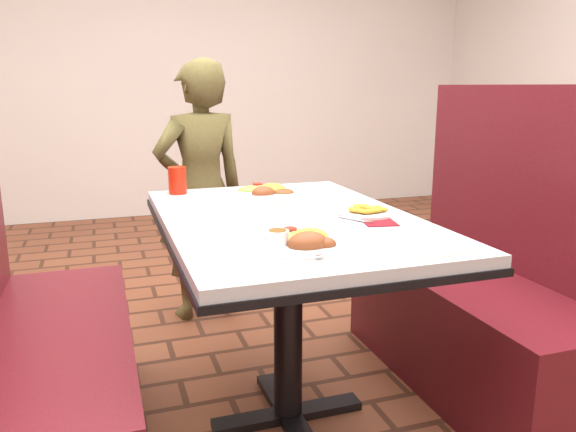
{
  "coord_description": "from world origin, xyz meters",
  "views": [
    {
      "loc": [
        -0.58,
        -1.71,
        1.17
      ],
      "look_at": [
        0.0,
        0.0,
        0.75
      ],
      "focal_mm": 35.0,
      "sensor_mm": 36.0,
      "label": 1
    }
  ],
  "objects_px": {
    "dining_table": "(288,244)",
    "red_tumbler": "(177,180)",
    "booth_bench_right": "(481,306)",
    "far_dinner_plate": "(267,189)",
    "booth_bench_left": "(39,370)",
    "diner_person": "(201,192)",
    "plantain_plate": "(366,212)",
    "near_dinner_plate": "(303,237)"
  },
  "relations": [
    {
      "from": "dining_table",
      "to": "red_tumbler",
      "type": "xyz_separation_m",
      "value": [
        -0.29,
        0.52,
        0.15
      ]
    },
    {
      "from": "booth_bench_right",
      "to": "far_dinner_plate",
      "type": "distance_m",
      "value": 0.96
    },
    {
      "from": "booth_bench_right",
      "to": "red_tumbler",
      "type": "distance_m",
      "value": 1.3
    },
    {
      "from": "dining_table",
      "to": "booth_bench_left",
      "type": "xyz_separation_m",
      "value": [
        -0.8,
        0.0,
        -0.32
      ]
    },
    {
      "from": "booth_bench_right",
      "to": "red_tumbler",
      "type": "bearing_deg",
      "value": 154.54
    },
    {
      "from": "diner_person",
      "to": "red_tumbler",
      "type": "xyz_separation_m",
      "value": [
        -0.18,
        -0.54,
        0.15
      ]
    },
    {
      "from": "booth_bench_left",
      "to": "far_dinner_plate",
      "type": "distance_m",
      "value": 1.01
    },
    {
      "from": "booth_bench_left",
      "to": "plantain_plate",
      "type": "bearing_deg",
      "value": -3.74
    },
    {
      "from": "diner_person",
      "to": "near_dinner_plate",
      "type": "distance_m",
      "value": 1.42
    },
    {
      "from": "booth_bench_left",
      "to": "far_dinner_plate",
      "type": "height_order",
      "value": "booth_bench_left"
    },
    {
      "from": "far_dinner_plate",
      "to": "plantain_plate",
      "type": "xyz_separation_m",
      "value": [
        0.21,
        -0.43,
        -0.01
      ]
    },
    {
      "from": "plantain_plate",
      "to": "red_tumbler",
      "type": "relative_size",
      "value": 1.75
    },
    {
      "from": "dining_table",
      "to": "far_dinner_plate",
      "type": "bearing_deg",
      "value": 84.3
    },
    {
      "from": "booth_bench_right",
      "to": "near_dinner_plate",
      "type": "distance_m",
      "value": 1.05
    },
    {
      "from": "near_dinner_plate",
      "to": "red_tumbler",
      "type": "bearing_deg",
      "value": 103.76
    },
    {
      "from": "diner_person",
      "to": "near_dinner_plate",
      "type": "bearing_deg",
      "value": 79.0
    },
    {
      "from": "far_dinner_plate",
      "to": "plantain_plate",
      "type": "distance_m",
      "value": 0.48
    },
    {
      "from": "booth_bench_left",
      "to": "diner_person",
      "type": "relative_size",
      "value": 0.92
    },
    {
      "from": "diner_person",
      "to": "far_dinner_plate",
      "type": "xyz_separation_m",
      "value": [
        0.14,
        -0.69,
        0.12
      ]
    },
    {
      "from": "red_tumbler",
      "to": "far_dinner_plate",
      "type": "bearing_deg",
      "value": -24.96
    },
    {
      "from": "dining_table",
      "to": "plantain_plate",
      "type": "distance_m",
      "value": 0.28
    },
    {
      "from": "dining_table",
      "to": "far_dinner_plate",
      "type": "relative_size",
      "value": 4.47
    },
    {
      "from": "far_dinner_plate",
      "to": "red_tumbler",
      "type": "relative_size",
      "value": 2.54
    },
    {
      "from": "far_dinner_plate",
      "to": "near_dinner_plate",
      "type": "bearing_deg",
      "value": -98.91
    },
    {
      "from": "dining_table",
      "to": "far_dinner_plate",
      "type": "height_order",
      "value": "far_dinner_plate"
    },
    {
      "from": "near_dinner_plate",
      "to": "red_tumbler",
      "type": "xyz_separation_m",
      "value": [
        -0.21,
        0.87,
        0.03
      ]
    },
    {
      "from": "dining_table",
      "to": "near_dinner_plate",
      "type": "height_order",
      "value": "near_dinner_plate"
    },
    {
      "from": "diner_person",
      "to": "plantain_plate",
      "type": "height_order",
      "value": "diner_person"
    },
    {
      "from": "dining_table",
      "to": "red_tumbler",
      "type": "relative_size",
      "value": 11.33
    },
    {
      "from": "booth_bench_left",
      "to": "red_tumbler",
      "type": "xyz_separation_m",
      "value": [
        0.51,
        0.52,
        0.47
      ]
    },
    {
      "from": "booth_bench_left",
      "to": "near_dinner_plate",
      "type": "relative_size",
      "value": 4.79
    },
    {
      "from": "booth_bench_left",
      "to": "booth_bench_right",
      "type": "relative_size",
      "value": 1.0
    },
    {
      "from": "booth_bench_right",
      "to": "plantain_plate",
      "type": "xyz_separation_m",
      "value": [
        -0.55,
        -0.07,
        0.43
      ]
    },
    {
      "from": "plantain_plate",
      "to": "red_tumbler",
      "type": "xyz_separation_m",
      "value": [
        -0.54,
        0.59,
        0.04
      ]
    },
    {
      "from": "booth_bench_left",
      "to": "plantain_plate",
      "type": "relative_size",
      "value": 6.42
    },
    {
      "from": "red_tumbler",
      "to": "diner_person",
      "type": "bearing_deg",
      "value": 71.12
    },
    {
      "from": "near_dinner_plate",
      "to": "plantain_plate",
      "type": "xyz_separation_m",
      "value": [
        0.33,
        0.29,
        -0.02
      ]
    },
    {
      "from": "near_dinner_plate",
      "to": "booth_bench_left",
      "type": "bearing_deg",
      "value": 153.8
    },
    {
      "from": "booth_bench_left",
      "to": "red_tumbler",
      "type": "height_order",
      "value": "booth_bench_left"
    },
    {
      "from": "booth_bench_left",
      "to": "diner_person",
      "type": "bearing_deg",
      "value": 56.79
    },
    {
      "from": "far_dinner_plate",
      "to": "red_tumbler",
      "type": "distance_m",
      "value": 0.36
    },
    {
      "from": "diner_person",
      "to": "near_dinner_plate",
      "type": "xyz_separation_m",
      "value": [
        0.03,
        -1.41,
        0.13
      ]
    }
  ]
}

